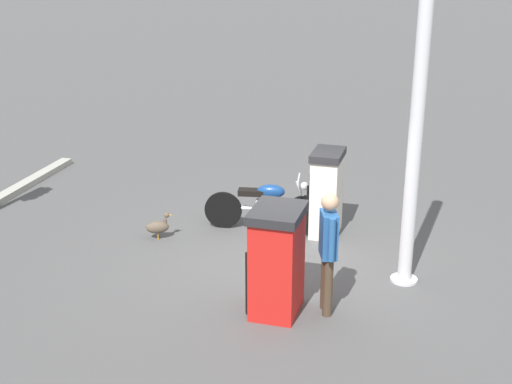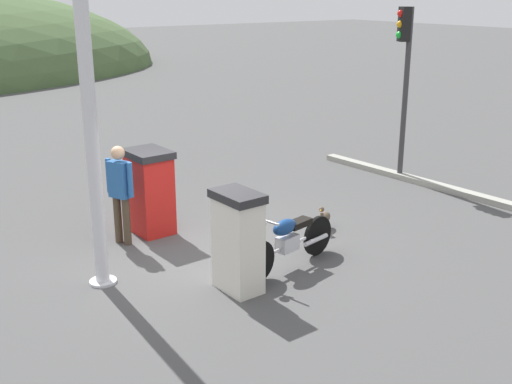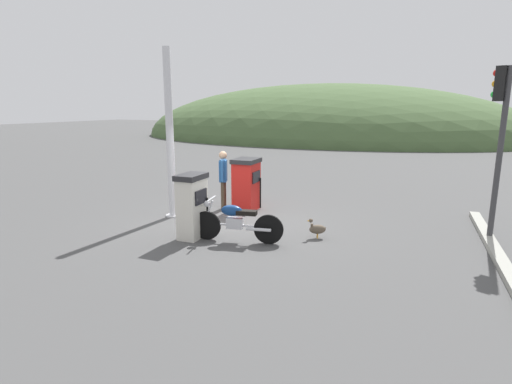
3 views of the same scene
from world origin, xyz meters
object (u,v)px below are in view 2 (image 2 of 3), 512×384
object	(u,v)px
attendant_person	(120,188)
canopy_support_pole	(92,141)
wandering_duck	(324,217)
fuel_pump_far	(150,191)
motorcycle_near_pump	(288,240)
roadside_traffic_light	(404,64)
fuel_pump_near	(238,241)

from	to	relation	value
attendant_person	canopy_support_pole	size ratio (longest dim) A/B	0.38
wandering_duck	attendant_person	bearing A→B (deg)	155.91
fuel_pump_far	wandering_duck	xyz separation A→B (m)	(2.60, -1.66, -0.54)
fuel_pump_far	motorcycle_near_pump	world-z (taller)	fuel_pump_far
roadside_traffic_light	canopy_support_pole	distance (m)	7.73
roadside_traffic_light	fuel_pump_far	bearing A→B (deg)	178.48
canopy_support_pole	wandering_duck	bearing A→B (deg)	-2.68
motorcycle_near_pump	attendant_person	distance (m)	2.98
fuel_pump_near	wandering_duck	size ratio (longest dim) A/B	3.15
attendant_person	wandering_duck	distance (m)	3.62
fuel_pump_far	attendant_person	world-z (taller)	attendant_person
fuel_pump_far	canopy_support_pole	distance (m)	2.52
motorcycle_near_pump	fuel_pump_far	bearing A→B (deg)	111.20
fuel_pump_near	motorcycle_near_pump	size ratio (longest dim) A/B	0.72
fuel_pump_far	roadside_traffic_light	xyz separation A→B (m)	(6.09, -0.16, 1.82)
fuel_pump_near	fuel_pump_far	size ratio (longest dim) A/B	0.99
roadside_traffic_light	canopy_support_pole	world-z (taller)	canopy_support_pole
motorcycle_near_pump	attendant_person	xyz separation A→B (m)	(-1.66, 2.42, 0.50)
motorcycle_near_pump	wandering_duck	size ratio (longest dim) A/B	4.36
fuel_pump_near	attendant_person	distance (m)	2.67
motorcycle_near_pump	canopy_support_pole	world-z (taller)	canopy_support_pole
fuel_pump_far	roadside_traffic_light	bearing A→B (deg)	-1.52
fuel_pump_far	motorcycle_near_pump	bearing A→B (deg)	-68.80
fuel_pump_far	attendant_person	xyz separation A→B (m)	(-0.64, -0.21, 0.22)
motorcycle_near_pump	fuel_pump_near	bearing A→B (deg)	-171.38
fuel_pump_near	roadside_traffic_light	size ratio (longest dim) A/B	0.39
roadside_traffic_light	canopy_support_pole	bearing A→B (deg)	-170.27
wandering_duck	roadside_traffic_light	size ratio (longest dim) A/B	0.12
wandering_duck	roadside_traffic_light	xyz separation A→B (m)	(3.49, 1.50, 2.35)
roadside_traffic_light	attendant_person	bearing A→B (deg)	-179.57
fuel_pump_far	wandering_duck	world-z (taller)	fuel_pump_far
fuel_pump_far	fuel_pump_near	bearing A→B (deg)	-90.00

